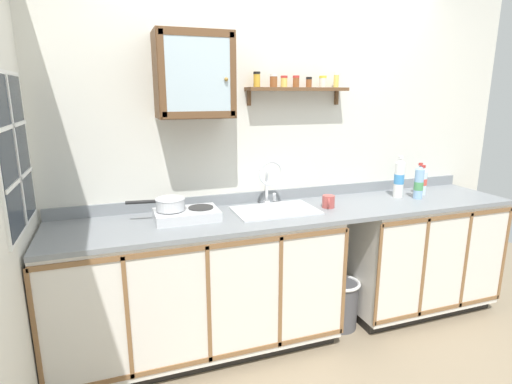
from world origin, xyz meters
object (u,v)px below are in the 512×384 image
(trash_bin, at_px, (341,303))
(bottle_water_blue_0, at_px, (419,183))
(hot_plate_stove, at_px, (187,215))
(saucepan, at_px, (169,204))
(bottle_water_clear_2, at_px, (422,181))
(mug, at_px, (328,202))
(wall_cabinet, at_px, (194,75))
(sink, at_px, (274,212))
(bottle_opaque_white_1, at_px, (399,178))

(trash_bin, bearing_deg, bottle_water_blue_0, 4.39)
(hot_plate_stove, bearing_deg, saucepan, 168.96)
(hot_plate_stove, height_order, bottle_water_clear_2, bottle_water_clear_2)
(bottle_water_blue_0, relative_size, mug, 2.34)
(mug, height_order, wall_cabinet, wall_cabinet)
(bottle_water_clear_2, distance_m, trash_bin, 1.16)
(bottle_water_clear_2, bearing_deg, bottle_water_blue_0, -140.23)
(wall_cabinet, bearing_deg, trash_bin, -12.83)
(bottle_water_clear_2, height_order, trash_bin, bottle_water_clear_2)
(hot_plate_stove, height_order, mug, mug)
(saucepan, xyz_separation_m, mug, (1.09, -0.07, -0.07))
(hot_plate_stove, distance_m, trash_bin, 1.35)
(hot_plate_stove, relative_size, trash_bin, 1.10)
(sink, distance_m, trash_bin, 0.89)
(sink, xyz_separation_m, bottle_opaque_white_1, (1.04, 0.03, 0.16))
(saucepan, height_order, bottle_opaque_white_1, bottle_opaque_white_1)
(saucepan, bearing_deg, trash_bin, -5.98)
(sink, height_order, bottle_water_clear_2, sink)
(sink, bearing_deg, bottle_water_blue_0, -3.03)
(bottle_opaque_white_1, distance_m, wall_cabinet, 1.72)
(sink, xyz_separation_m, hot_plate_stove, (-0.61, -0.01, 0.04))
(wall_cabinet, bearing_deg, mug, -11.20)
(bottle_water_blue_0, relative_size, wall_cabinet, 0.53)
(bottle_water_blue_0, distance_m, wall_cabinet, 1.84)
(hot_plate_stove, height_order, bottle_opaque_white_1, bottle_opaque_white_1)
(mug, bearing_deg, bottle_water_clear_2, 6.10)
(bottle_water_blue_0, height_order, trash_bin, bottle_water_blue_0)
(hot_plate_stove, relative_size, bottle_opaque_white_1, 1.26)
(bottle_water_blue_0, height_order, bottle_opaque_white_1, bottle_opaque_white_1)
(bottle_water_clear_2, height_order, wall_cabinet, wall_cabinet)
(bottle_water_clear_2, bearing_deg, hot_plate_stove, -178.75)
(bottle_opaque_white_1, bearing_deg, bottle_water_clear_2, 2.44)
(sink, distance_m, saucepan, 0.72)
(hot_plate_stove, relative_size, bottle_water_clear_2, 1.71)
(bottle_opaque_white_1, bearing_deg, sink, -178.57)
(saucepan, xyz_separation_m, trash_bin, (1.21, -0.13, -0.85))
(sink, height_order, mug, sink)
(hot_plate_stove, xyz_separation_m, trash_bin, (1.11, -0.11, -0.77))
(saucepan, bearing_deg, bottle_opaque_white_1, 0.37)
(wall_cabinet, xyz_separation_m, trash_bin, (1.01, -0.23, -1.63))
(sink, height_order, wall_cabinet, wall_cabinet)
(saucepan, distance_m, trash_bin, 1.48)
(bottle_opaque_white_1, bearing_deg, saucepan, -179.63)
(bottle_opaque_white_1, height_order, trash_bin, bottle_opaque_white_1)
(bottle_opaque_white_1, xyz_separation_m, bottle_water_clear_2, (0.23, 0.01, -0.04))
(sink, bearing_deg, wall_cabinet, 166.94)
(sink, relative_size, saucepan, 1.54)
(bottle_water_blue_0, xyz_separation_m, bottle_opaque_white_1, (-0.11, 0.09, 0.03))
(wall_cabinet, distance_m, trash_bin, 1.93)
(mug, height_order, trash_bin, mug)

